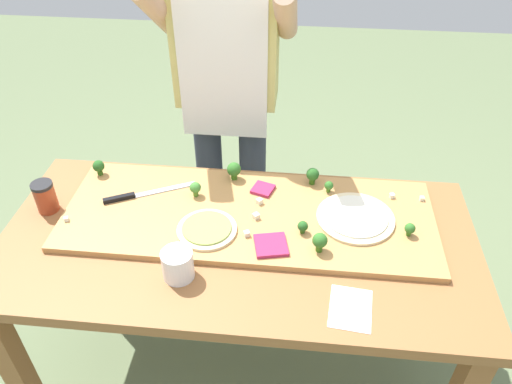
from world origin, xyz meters
name	(u,v)px	position (x,y,z in m)	size (l,w,h in m)	color
ground_plane	(242,367)	(0.00, 0.00, 0.00)	(8.00, 8.00, 0.00)	#60704C
prep_table	(239,260)	(0.00, 0.00, 0.65)	(1.56, 0.75, 0.75)	brown
cutting_board	(248,215)	(0.02, 0.10, 0.76)	(1.25, 0.47, 0.02)	#B27F47
chefs_knife	(137,195)	(-0.38, 0.15, 0.78)	(0.30, 0.16, 0.02)	#B7BABF
pizza_whole_white_garlic	(355,217)	(0.38, 0.11, 0.78)	(0.26, 0.26, 0.02)	beige
pizza_whole_pesto_green	(207,229)	(-0.10, 0.00, 0.78)	(0.20, 0.20, 0.02)	beige
pizza_slice_far_right	(263,189)	(0.06, 0.23, 0.78)	(0.07, 0.07, 0.01)	#9E234C
pizza_slice_center	(271,245)	(0.11, -0.05, 0.78)	(0.10, 0.10, 0.01)	#9E234C
broccoli_floret_back_mid	(329,186)	(0.29, 0.25, 0.80)	(0.03, 0.03, 0.04)	#366618
broccoli_floret_back_right	(195,188)	(-0.17, 0.18, 0.81)	(0.04, 0.04, 0.06)	#487A23
broccoli_floret_front_left	(320,241)	(0.26, -0.05, 0.81)	(0.05, 0.05, 0.07)	#366618
broccoli_floret_front_right	(99,167)	(-0.55, 0.26, 0.81)	(0.04, 0.04, 0.06)	#2C5915
broccoli_floret_center_right	(234,170)	(-0.05, 0.29, 0.81)	(0.05, 0.05, 0.07)	#366618
broccoli_floret_back_left	(410,229)	(0.55, 0.05, 0.80)	(0.03, 0.03, 0.05)	#366618
broccoli_floret_center_left	(303,227)	(0.21, 0.02, 0.80)	(0.03, 0.03, 0.04)	#2C5915
broccoli_floret_front_mid	(313,175)	(0.24, 0.29, 0.81)	(0.05, 0.05, 0.06)	#2C5915
cheese_crumble_a	(259,201)	(0.06, 0.16, 0.78)	(0.02, 0.02, 0.02)	silver
cheese_crumble_b	(247,234)	(0.03, -0.01, 0.78)	(0.02, 0.02, 0.02)	silver
cheese_crumble_c	(256,216)	(0.05, 0.08, 0.78)	(0.02, 0.02, 0.02)	silver
cheese_crumble_d	(422,199)	(0.62, 0.23, 0.78)	(0.01, 0.01, 0.01)	silver
cheese_crumble_e	(392,196)	(0.52, 0.24, 0.78)	(0.02, 0.02, 0.02)	silver
cheese_crumble_f	(66,220)	(-0.58, 0.00, 0.78)	(0.01, 0.01, 0.01)	silver
flour_cup	(178,266)	(-0.15, -0.18, 0.79)	(0.09, 0.09, 0.09)	white
sauce_jar	(45,197)	(-0.67, 0.07, 0.81)	(0.07, 0.07, 0.11)	#99381E
recipe_note	(350,308)	(0.35, -0.25, 0.75)	(0.12, 0.15, 0.00)	white
cook_center	(227,78)	(-0.12, 0.66, 1.00)	(0.54, 0.39, 1.67)	#333847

